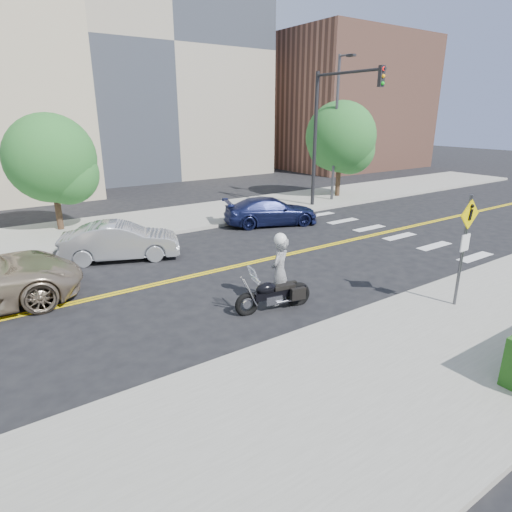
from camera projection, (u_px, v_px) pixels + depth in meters
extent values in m
plane|color=black|center=(207.00, 273.00, 14.34)|extent=(120.00, 120.00, 0.00)
cube|color=#9E9B91|center=(388.00, 380.00, 8.45)|extent=(60.00, 5.00, 0.15)
cube|color=#9E9B91|center=(132.00, 225.00, 20.18)|extent=(60.00, 5.00, 0.15)
cube|color=#A39984|center=(140.00, 52.00, 35.79)|extent=(18.00, 14.00, 20.00)
cube|color=#8C5947|center=(342.00, 104.00, 42.04)|extent=(14.00, 12.00, 12.00)
cylinder|color=#4C4C51|center=(335.00, 130.00, 24.55)|extent=(0.16, 0.16, 8.00)
cylinder|color=black|center=(315.00, 141.00, 23.24)|extent=(0.20, 0.20, 7.00)
cylinder|color=black|center=(349.00, 72.00, 20.48)|extent=(0.14, 4.40, 0.14)
cube|color=black|center=(381.00, 76.00, 19.01)|extent=(0.28, 0.18, 0.90)
cylinder|color=#4C4C51|center=(463.00, 252.00, 11.15)|extent=(0.08, 0.08, 3.00)
cube|color=#F9D800|center=(470.00, 214.00, 10.81)|extent=(0.78, 0.03, 0.78)
cube|color=white|center=(465.00, 243.00, 11.05)|extent=(0.35, 0.03, 0.45)
imported|color=#9B9A9E|center=(280.00, 271.00, 11.69)|extent=(0.84, 0.74, 1.94)
sphere|color=white|center=(280.00, 239.00, 11.40)|extent=(0.35, 0.35, 0.35)
imported|color=#AFB2B7|center=(121.00, 241.00, 15.48)|extent=(4.38, 2.83, 1.36)
imported|color=#1A204E|center=(271.00, 211.00, 20.36)|extent=(4.82, 3.23, 1.30)
cylinder|color=#382619|center=(55.00, 186.00, 18.57)|extent=(0.27, 0.27, 4.18)
sphere|color=#216821|center=(51.00, 158.00, 18.20)|extent=(3.76, 3.76, 3.76)
cylinder|color=#382619|center=(339.00, 159.00, 26.25)|extent=(0.29, 0.29, 4.78)
sphere|color=#206621|center=(341.00, 137.00, 25.83)|extent=(4.23, 4.23, 4.23)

